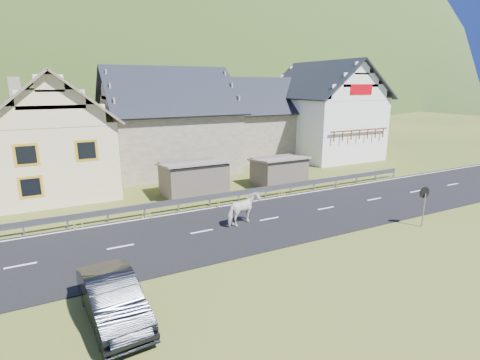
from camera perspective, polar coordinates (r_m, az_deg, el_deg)
ground at (r=20.91m, az=4.46°, el=-6.03°), size 160.00×160.00×0.00m
road at (r=20.90m, az=4.46°, el=-5.98°), size 60.00×7.00×0.04m
lane_markings at (r=20.89m, az=4.47°, el=-5.91°), size 60.00×6.60×0.01m
guardrail at (r=23.77m, az=-0.16°, el=-2.01°), size 28.10×0.09×0.75m
shed_left at (r=25.36m, az=-7.10°, el=0.19°), size 4.30×3.30×2.40m
shed_right at (r=27.79m, az=5.93°, el=1.27°), size 3.80×2.90×2.20m
house_cream at (r=28.77m, az=-26.57°, el=7.07°), size 7.80×9.80×8.30m
house_stone_a at (r=33.08m, az=-10.85°, el=9.58°), size 10.80×9.80×8.90m
house_stone_b at (r=38.92m, az=2.75°, el=9.92°), size 9.80×8.80×8.10m
house_white at (r=39.83m, az=12.62°, el=10.89°), size 8.80×10.80×9.70m
mountain at (r=199.10m, az=-22.66°, el=5.46°), size 440.00×280.00×260.00m
horse at (r=19.82m, az=0.58°, el=-4.51°), size 1.49×2.13×1.64m
car at (r=13.02m, az=-18.80°, el=-16.75°), size 1.87×4.47×1.44m
traffic_mirror at (r=21.62m, az=26.24°, el=-2.43°), size 0.60×0.20×2.15m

